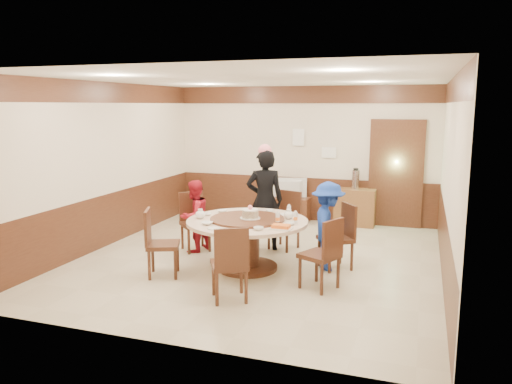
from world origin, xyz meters
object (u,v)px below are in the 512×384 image
(person_red, at_px, (194,216))
(shrimp_platter, at_px, (281,227))
(birthday_cake, at_px, (250,214))
(side_cabinet, at_px, (355,207))
(person_standing, at_px, (265,200))
(person_blue, at_px, (328,226))
(tv_stand, at_px, (289,209))
(thermos, at_px, (356,180))
(television, at_px, (290,188))
(banquet_table, at_px, (247,234))

(person_red, bearing_deg, shrimp_platter, 78.96)
(birthday_cake, height_order, side_cabinet, birthday_cake)
(person_standing, relative_size, person_blue, 1.29)
(shrimp_platter, distance_m, side_cabinet, 3.71)
(tv_stand, xyz_separation_m, thermos, (1.36, 0.03, 0.69))
(person_standing, bearing_deg, thermos, -139.52)
(person_red, height_order, television, person_red)
(birthday_cake, relative_size, shrimp_platter, 0.99)
(banquet_table, xyz_separation_m, shrimp_platter, (0.62, -0.38, 0.24))
(person_red, distance_m, thermos, 3.54)
(tv_stand, bearing_deg, side_cabinet, 1.26)
(television, bearing_deg, shrimp_platter, 92.63)
(banquet_table, bearing_deg, person_red, 152.77)
(banquet_table, bearing_deg, shrimp_platter, -31.19)
(shrimp_platter, relative_size, tv_stand, 0.35)
(person_red, bearing_deg, banquet_table, 80.39)
(person_blue, distance_m, tv_stand, 3.19)
(person_red, relative_size, side_cabinet, 1.50)
(banquet_table, distance_m, side_cabinet, 3.47)
(person_standing, height_order, television, person_standing)
(person_blue, relative_size, tv_stand, 1.54)
(banquet_table, distance_m, person_red, 1.28)
(person_red, height_order, side_cabinet, person_red)
(person_standing, height_order, thermos, person_standing)
(shrimp_platter, relative_size, side_cabinet, 0.38)
(side_cabinet, xyz_separation_m, thermos, (-0.01, 0.00, 0.56))
(birthday_cake, relative_size, side_cabinet, 0.37)
(person_blue, xyz_separation_m, shrimp_platter, (-0.50, -0.76, 0.12))
(thermos, bearing_deg, side_cabinet, 0.00)
(person_standing, height_order, shrimp_platter, person_standing)
(banquet_table, bearing_deg, thermos, 70.84)
(person_blue, relative_size, television, 1.85)
(banquet_table, xyz_separation_m, person_standing, (-0.07, 1.07, 0.31))
(person_red, height_order, thermos, person_red)
(person_standing, xyz_separation_m, shrimp_platter, (0.69, -1.45, -0.07))
(person_blue, bearing_deg, shrimp_platter, 132.71)
(person_standing, distance_m, person_red, 1.20)
(person_standing, distance_m, television, 2.18)
(person_standing, relative_size, television, 2.39)
(person_red, xyz_separation_m, tv_stand, (0.92, 2.66, -0.35))
(birthday_cake, xyz_separation_m, side_cabinet, (1.10, 3.29, -0.47))
(television, distance_m, thermos, 1.38)
(side_cabinet, bearing_deg, person_standing, -118.94)
(shrimp_platter, height_order, tv_stand, shrimp_platter)
(person_blue, bearing_deg, banquet_table, 95.15)
(side_cabinet, bearing_deg, thermos, 180.00)
(thermos, bearing_deg, birthday_cake, -108.30)
(side_cabinet, distance_m, thermos, 0.57)
(television, bearing_deg, banquet_table, 83.43)
(person_standing, bearing_deg, birthday_cake, 75.68)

